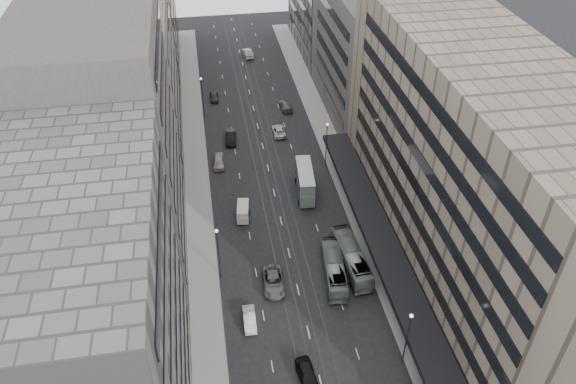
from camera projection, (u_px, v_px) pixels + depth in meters
ground at (310, 339)px, 66.66m from camera, size 220.00×220.00×0.00m
sidewalk_right at (335, 156)px, 97.56m from camera, size 4.00×125.00×0.15m
sidewalk_left at (196, 169)px, 94.38m from camera, size 4.00×125.00×0.15m
department_store at (477, 181)px, 66.68m from camera, size 19.20×60.00×30.00m
building_right_mid at (370, 54)px, 102.91m from camera, size 15.00×28.00×24.00m
building_left_a at (89, 337)px, 48.43m from camera, size 15.00×28.00×30.00m
building_left_b at (110, 149)px, 68.35m from camera, size 15.00×26.00×34.00m
building_left_c at (129, 84)px, 92.22m from camera, size 15.00×28.00×25.00m
building_left_d at (136, 6)px, 117.14m from camera, size 15.00×38.00×28.00m
lamp_right_near at (408, 333)px, 60.87m from camera, size 0.44×0.44×8.32m
lamp_right_far at (327, 140)px, 92.18m from camera, size 0.44×0.44×8.32m
lamp_left_near at (218, 248)px, 71.60m from camera, size 0.44×0.44×8.32m
lamp_left_far at (202, 93)px, 105.26m from camera, size 0.44×0.44×8.32m
bus_near at (334, 268)px, 73.93m from camera, size 3.59×10.67×2.91m
bus_far at (351, 258)px, 75.36m from camera, size 3.35×11.47×3.15m
double_decker at (305, 181)px, 87.65m from camera, size 3.22×8.54×4.57m
panel_van at (243, 211)px, 83.58m from camera, size 2.29×3.99×2.39m
sedan_0 at (307, 375)px, 61.77m from camera, size 2.32×4.94×1.63m
sedan_1 at (250, 319)px, 68.16m from camera, size 1.55×4.24×1.39m
sedan_2 at (273, 281)px, 72.96m from camera, size 3.02×5.98×1.62m
sedan_4 at (219, 161)px, 95.01m from camera, size 2.22×4.81×1.60m
sedan_5 at (231, 137)px, 100.99m from camera, size 2.20×5.31×1.71m
sedan_6 at (279, 131)px, 103.08m from camera, size 2.28×4.90×1.36m
sedan_7 at (285, 105)px, 110.60m from camera, size 2.27×5.20×1.49m
sedan_8 at (214, 96)px, 113.65m from camera, size 1.82×4.26×1.43m
sedan_9 at (248, 53)px, 130.41m from camera, size 2.36×5.31×1.69m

